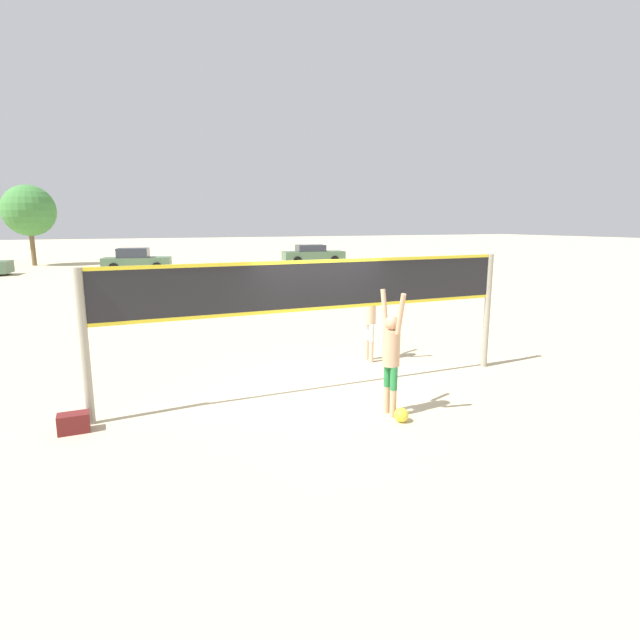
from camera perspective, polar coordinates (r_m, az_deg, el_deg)
The scene contains 9 objects.
ground_plane at distance 9.56m, azimuth -0.00°, elevation -8.01°, with size 200.00×200.00×0.00m, color beige.
volleyball_net at distance 9.14m, azimuth -0.00°, elevation 2.42°, with size 8.06×0.13×2.47m.
player_spiker at distance 8.16m, azimuth 8.15°, elevation -3.54°, with size 0.28×0.70×2.07m.
player_blocker at distance 11.30m, azimuth 5.71°, elevation 0.92°, with size 0.28×0.71×2.17m.
volleyball at distance 8.19m, azimuth 9.28°, elevation -10.66°, with size 0.23×0.23×0.23m.
gear_bag at distance 8.56m, azimuth -26.34°, elevation -10.49°, with size 0.44×0.27×0.30m.
parked_car_near at distance 34.68m, azimuth -20.24°, elevation 6.33°, with size 4.46×2.55×1.52m.
parked_car_mid at distance 38.97m, azimuth -0.83°, elevation 7.43°, with size 4.91×2.43×1.45m.
tree_left_cluster at distance 42.76m, azimuth -30.33°, elevation 10.73°, with size 3.68×3.68×5.84m.
Camera 1 is at (-3.65, -8.27, 3.12)m, focal length 28.00 mm.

